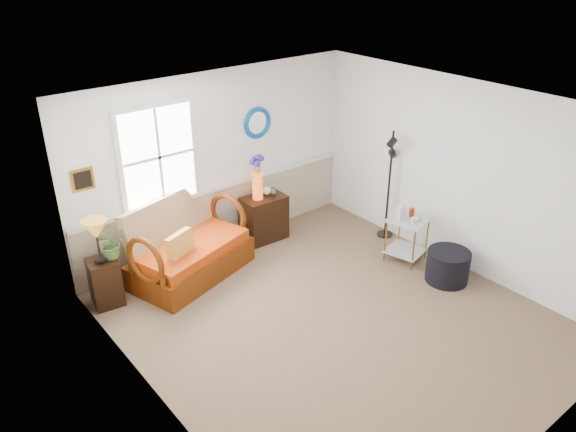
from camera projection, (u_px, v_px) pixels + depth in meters
floor at (335, 320)px, 6.82m from camera, size 4.50×5.00×0.01m
ceiling at (344, 111)px, 5.65m from camera, size 4.50×5.00×0.01m
walls at (339, 225)px, 6.24m from camera, size 4.51×5.01×2.60m
wainscot at (221, 216)px, 8.34m from camera, size 4.46×0.02×0.90m
chair_rail at (220, 187)px, 8.12m from camera, size 4.46×0.04×0.06m
window at (159, 157)px, 7.31m from camera, size 1.14×0.06×1.44m
picture at (82, 180)px, 6.76m from camera, size 0.28×0.03×0.28m
mirror at (257, 123)px, 8.15m from camera, size 0.47×0.07×0.47m
loveseat at (189, 240)px, 7.51m from camera, size 1.83×1.34×1.07m
throw_pillow at (181, 249)px, 7.24m from camera, size 0.44×0.26×0.43m
lamp_stand at (105, 282)px, 6.99m from camera, size 0.40×0.40×0.63m
table_lamp at (98, 241)px, 6.70m from camera, size 0.35×0.35×0.57m
potted_plant at (111, 246)px, 6.86m from camera, size 0.42×0.45×0.31m
cabinet at (264, 218)px, 8.51m from camera, size 0.67×0.45×0.70m
flower_vase at (257, 178)px, 8.16m from camera, size 0.22×0.22×0.67m
side_table at (406, 239)px, 7.96m from camera, size 0.62×0.62×0.65m
tabletop_items at (408, 212)px, 7.77m from camera, size 0.51×0.51×0.22m
floor_lamp at (389, 185)px, 8.38m from camera, size 0.26×0.26×1.69m
ottoman at (448, 266)px, 7.51m from camera, size 0.62×0.62×0.44m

